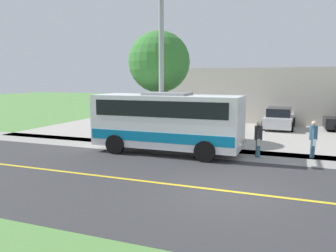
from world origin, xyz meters
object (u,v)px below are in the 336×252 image
object	(u,v)px
shuttle_bus_front	(168,120)
tree_curbside	(159,62)
pedestrian_with_bags	(313,138)
pedestrian_waiting	(258,138)
parked_car_near	(279,118)
commercial_building	(291,94)
street_light_pole	(160,66)

from	to	relation	value
shuttle_bus_front	tree_curbside	xyz separation A→B (m)	(-2.92, -1.61, 2.77)
tree_curbside	pedestrian_with_bags	bearing A→B (deg)	78.48
pedestrian_waiting	parked_car_near	xyz separation A→B (m)	(-9.46, 0.43, -0.16)
parked_car_near	pedestrian_with_bags	bearing A→B (deg)	11.78
pedestrian_with_bags	pedestrian_waiting	bearing A→B (deg)	-71.53
parked_car_near	tree_curbside	bearing A→B (deg)	-40.70
pedestrian_with_bags	parked_car_near	distance (m)	8.90
shuttle_bus_front	pedestrian_with_bags	xyz separation A→B (m)	(-1.30, 6.31, -0.68)
parked_car_near	pedestrian_waiting	bearing A→B (deg)	-2.60
pedestrian_with_bags	tree_curbside	distance (m)	8.79
pedestrian_with_bags	tree_curbside	size ratio (longest dim) A/B	0.27
tree_curbside	parked_car_near	bearing A→B (deg)	139.30
shuttle_bus_front	commercial_building	world-z (taller)	commercial_building
pedestrian_with_bags	street_light_pole	xyz separation A→B (m)	(0.92, -6.82, 3.15)
pedestrian_waiting	commercial_building	distance (m)	16.45
pedestrian_waiting	street_light_pole	distance (m)	5.57
shuttle_bus_front	tree_curbside	bearing A→B (deg)	-151.10
shuttle_bus_front	tree_curbside	distance (m)	4.34
parked_car_near	street_light_pole	bearing A→B (deg)	-27.46
pedestrian_with_bags	tree_curbside	world-z (taller)	tree_curbside
shuttle_bus_front	pedestrian_with_bags	bearing A→B (deg)	101.67
shuttle_bus_front	pedestrian_waiting	xyz separation A→B (m)	(-0.55, 4.06, -0.70)
pedestrian_with_bags	pedestrian_waiting	world-z (taller)	pedestrian_with_bags
pedestrian_waiting	commercial_building	bearing A→B (deg)	176.45
pedestrian_waiting	street_light_pole	xyz separation A→B (m)	(0.17, -4.58, 3.16)
parked_car_near	tree_curbside	size ratio (longest dim) A/B	0.74
shuttle_bus_front	tree_curbside	world-z (taller)	tree_curbside
pedestrian_with_bags	street_light_pole	size ratio (longest dim) A/B	0.22
shuttle_bus_front	pedestrian_waiting	bearing A→B (deg)	97.75
pedestrian_waiting	tree_curbside	bearing A→B (deg)	-112.62
shuttle_bus_front	street_light_pole	world-z (taller)	street_light_pole
street_light_pole	commercial_building	size ratio (longest dim) A/B	0.33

